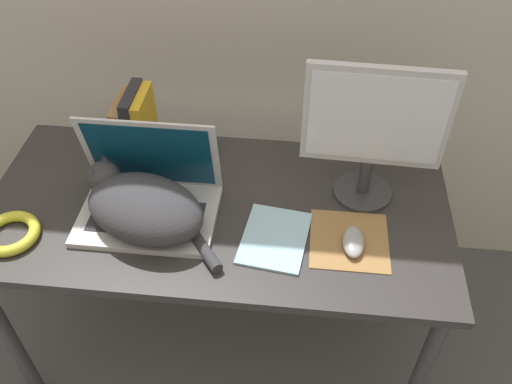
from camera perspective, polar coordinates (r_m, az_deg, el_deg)
desk at (r=1.63m, az=-4.03°, el=-3.58°), size 1.34×0.65×0.75m
laptop at (r=1.55m, az=-11.20°, el=-0.49°), size 0.38×0.27×0.28m
cat at (r=1.49m, az=-11.85°, el=-1.52°), size 0.42×0.32×0.15m
external_monitor at (r=1.48m, az=12.31°, el=6.47°), size 0.38×0.17×0.42m
mousepad at (r=1.49m, az=9.78°, el=-5.03°), size 0.21×0.21×0.00m
computer_mouse at (r=1.47m, az=10.20°, el=-5.17°), size 0.06×0.11×0.03m
book_row at (r=1.72m, az=-12.67°, el=6.84°), size 0.11×0.16×0.23m
cable_coil at (r=1.62m, az=-24.46°, el=-3.99°), size 0.16×0.16×0.03m
notepad at (r=1.48m, az=1.98°, el=-4.85°), size 0.20×0.24×0.01m
webcam at (r=1.74m, az=-4.91°, el=5.64°), size 0.04×0.04×0.07m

